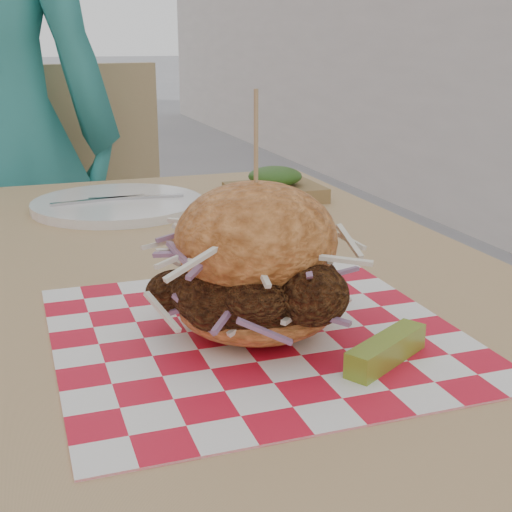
# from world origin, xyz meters

# --- Properties ---
(patio_table) EXTENTS (0.80, 1.20, 0.75)m
(patio_table) POSITION_xyz_m (-0.12, 0.03, 0.67)
(patio_table) COLOR tan
(patio_table) RESTS_ON ground
(patio_chair) EXTENTS (0.49, 0.50, 0.95)m
(patio_chair) POSITION_xyz_m (-0.13, 0.97, 0.55)
(patio_chair) COLOR tan
(patio_chair) RESTS_ON ground
(paper_liner) EXTENTS (0.36, 0.36, 0.00)m
(paper_liner) POSITION_xyz_m (-0.07, -0.16, 0.75)
(paper_liner) COLOR red
(paper_liner) RESTS_ON patio_table
(sandwich) EXTENTS (0.19, 0.19, 0.22)m
(sandwich) POSITION_xyz_m (-0.07, -0.16, 0.81)
(sandwich) COLOR orange
(sandwich) RESTS_ON paper_liner
(pickle_spear) EXTENTS (0.09, 0.07, 0.02)m
(pickle_spear) POSITION_xyz_m (0.01, -0.25, 0.76)
(pickle_spear) COLOR olive
(pickle_spear) RESTS_ON paper_liner
(place_setting) EXTENTS (0.27, 0.27, 0.02)m
(place_setting) POSITION_xyz_m (-0.12, 0.39, 0.76)
(place_setting) COLOR white
(place_setting) RESTS_ON patio_table
(kraft_tray) EXTENTS (0.15, 0.12, 0.06)m
(kraft_tray) POSITION_xyz_m (0.14, 0.37, 0.77)
(kraft_tray) COLOR olive
(kraft_tray) RESTS_ON patio_table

